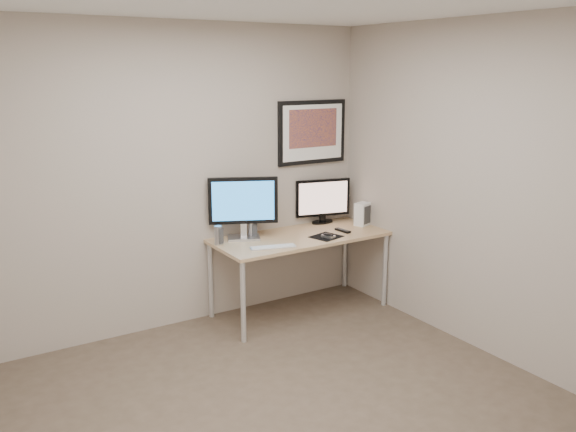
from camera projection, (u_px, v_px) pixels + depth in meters
name	position (u px, v px, depth m)	size (l,w,h in m)	color
floor	(285.00, 407.00, 4.09)	(3.60, 3.60, 0.00)	#493B2D
room	(250.00, 156.00, 4.07)	(3.60, 3.60, 3.60)	white
desk	(300.00, 242.00, 5.56)	(1.60, 0.70, 0.73)	#9B774B
framed_art	(312.00, 132.00, 5.79)	(0.75, 0.04, 0.60)	black
monitor_large	(243.00, 205.00, 5.37)	(0.57, 0.30, 0.56)	#A9A9AE
monitor_tv	(323.00, 200.00, 5.94)	(0.55, 0.18, 0.44)	black
speaker_left	(218.00, 235.00, 5.24)	(0.07, 0.07, 0.17)	#A9A9AE
speaker_right	(252.00, 228.00, 5.47)	(0.07, 0.07, 0.18)	#A9A9AE
keyboard	(273.00, 247.00, 5.17)	(0.39, 0.10, 0.01)	silver
mousepad	(326.00, 237.00, 5.50)	(0.25, 0.23, 0.00)	black
mouse	(328.00, 235.00, 5.46)	(0.06, 0.11, 0.04)	black
remote	(343.00, 230.00, 5.68)	(0.05, 0.17, 0.02)	black
fan_unit	(362.00, 214.00, 5.89)	(0.14, 0.11, 0.22)	silver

